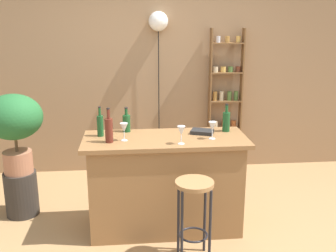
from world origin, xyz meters
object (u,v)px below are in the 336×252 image
object	(u,v)px
bar_stool	(194,203)
plant_stool	(21,193)
pendant_globe_light	(158,23)
wine_glass_right	(124,128)
spice_shelf	(225,103)
potted_plant	(14,123)
bottle_vinegar	(226,121)
bottle_soda_blue	(100,125)
wine_glass_center	(212,127)
wine_glass_left	(181,131)
bottle_sauce_amber	(126,123)
cookbook	(202,132)
bottle_wine_red	(109,129)

from	to	relation	value
bar_stool	plant_stool	xyz separation A→B (m)	(-1.66, 0.98, -0.29)
pendant_globe_light	wine_glass_right	bearing A→B (deg)	-105.26
spice_shelf	potted_plant	distance (m)	2.65
bar_stool	bottle_vinegar	size ratio (longest dim) A/B	2.62
bottle_soda_blue	pendant_globe_light	world-z (taller)	pendant_globe_light
bar_stool	wine_glass_center	bearing A→B (deg)	63.91
spice_shelf	bottle_vinegar	world-z (taller)	spice_shelf
potted_plant	wine_glass_left	distance (m)	1.71
bottle_sauce_amber	cookbook	world-z (taller)	bottle_sauce_amber
potted_plant	pendant_globe_light	world-z (taller)	pendant_globe_light
wine_glass_right	cookbook	world-z (taller)	wine_glass_right
wine_glass_left	wine_glass_right	distance (m)	0.53
spice_shelf	wine_glass_left	xyz separation A→B (m)	(-0.81, -1.72, 0.12)
bar_stool	bottle_soda_blue	bearing A→B (deg)	139.46
spice_shelf	wine_glass_right	distance (m)	2.05
bottle_vinegar	bottle_soda_blue	bearing A→B (deg)	-177.73
bar_stool	bottle_sauce_amber	size ratio (longest dim) A/B	2.96
spice_shelf	pendant_globe_light	distance (m)	1.35
bar_stool	pendant_globe_light	world-z (taller)	pendant_globe_light
bottle_vinegar	bar_stool	bearing A→B (deg)	-120.39
plant_stool	cookbook	distance (m)	2.00
bar_stool	wine_glass_center	size ratio (longest dim) A/B	4.39
wine_glass_center	wine_glass_right	bearing A→B (deg)	178.10
wine_glass_center	pendant_globe_light	size ratio (longest dim) A/B	0.08
bottle_vinegar	cookbook	size ratio (longest dim) A/B	1.31
bar_stool	cookbook	bearing A→B (deg)	75.10
wine_glass_center	bottle_wine_red	bearing A→B (deg)	-179.39
potted_plant	wine_glass_right	bearing A→B (deg)	-22.89
bottle_vinegar	wine_glass_center	bearing A→B (deg)	-128.11
bar_stool	wine_glass_right	distance (m)	0.92
plant_stool	wine_glass_left	size ratio (longest dim) A/B	2.86
bottle_soda_blue	wine_glass_center	size ratio (longest dim) A/B	1.74
bar_stool	bottle_wine_red	bearing A→B (deg)	145.75
potted_plant	bottle_soda_blue	size ratio (longest dim) A/B	2.86
plant_stool	wine_glass_center	size ratio (longest dim) A/B	2.86
potted_plant	wine_glass_center	bearing A→B (deg)	-14.41
bar_stool	wine_glass_center	distance (m)	0.75
plant_stool	bottle_vinegar	xyz separation A→B (m)	(2.09, -0.25, 0.79)
wine_glass_center	wine_glass_left	bearing A→B (deg)	-158.04
bottle_sauce_amber	pendant_globe_light	size ratio (longest dim) A/B	0.12
spice_shelf	plant_stool	world-z (taller)	spice_shelf
bottle_sauce_amber	bottle_soda_blue	size ratio (longest dim) A/B	0.85
spice_shelf	wine_glass_left	distance (m)	1.91
bottle_wine_red	wine_glass_center	size ratio (longest dim) A/B	1.93
bottle_vinegar	pendant_globe_light	size ratio (longest dim) A/B	0.13
cookbook	bottle_soda_blue	bearing A→B (deg)	-159.31
plant_stool	bottle_sauce_amber	size ratio (longest dim) A/B	1.93
bottle_sauce_amber	wine_glass_left	distance (m)	0.65
wine_glass_right	plant_stool	bearing A→B (deg)	157.11
cookbook	potted_plant	bearing A→B (deg)	-168.34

